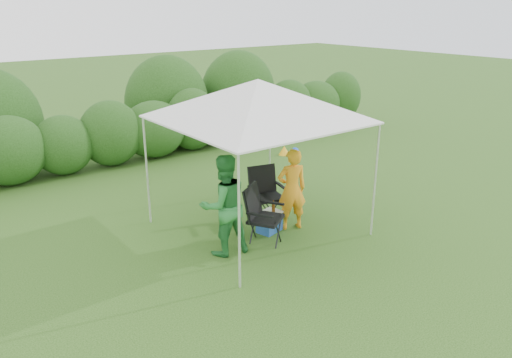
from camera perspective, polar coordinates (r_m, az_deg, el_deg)
ground at (r=9.23m, az=2.11°, el=-6.67°), size 70.00×70.00×0.00m
hedge at (r=13.89m, az=-13.50°, el=5.40°), size 17.59×1.53×1.80m
canopy at (r=8.83m, az=0.22°, el=9.01°), size 3.10×3.10×2.83m
chair_right at (r=9.86m, az=1.05°, el=-1.19°), size 0.75×0.70×1.04m
chair_left at (r=8.81m, az=0.49°, el=-3.73°), size 0.82×0.80×1.05m
man at (r=9.33m, az=4.10°, el=-1.19°), size 0.67×0.55×1.57m
woman at (r=8.35m, az=-3.69°, el=-3.00°), size 0.94×0.78×1.75m
cooler at (r=9.38m, az=1.54°, el=-4.90°), size 0.53×0.44×0.39m
bottle at (r=9.27m, az=2.00°, el=-3.14°), size 0.06×0.06×0.23m
lawn_toy at (r=14.21m, az=3.57°, el=3.27°), size 0.52×0.43×0.26m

